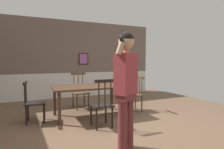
{
  "coord_description": "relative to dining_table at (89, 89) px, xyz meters",
  "views": [
    {
      "loc": [
        -1.72,
        -3.44,
        1.34
      ],
      "look_at": [
        -0.23,
        -0.36,
        1.1
      ],
      "focal_mm": 31.24,
      "sensor_mm": 36.0,
      "label": 1
    }
  ],
  "objects": [
    {
      "name": "ground_plane",
      "position": [
        0.17,
        -1.01,
        -0.66
      ],
      "size": [
        8.15,
        8.15,
        0.0
      ],
      "primitive_type": "plane",
      "color": "brown"
    },
    {
      "name": "room_back_partition",
      "position": [
        0.17,
        2.7,
        0.69
      ],
      "size": [
        6.76,
        0.17,
        2.81
      ],
      "color": "#756056",
      "rests_on": "ground_plane"
    },
    {
      "name": "dining_table",
      "position": [
        0.0,
        0.0,
        0.0
      ],
      "size": [
        1.78,
        1.08,
        0.74
      ],
      "rotation": [
        0.0,
        0.0,
        -0.05
      ],
      "color": "#4C3323",
      "rests_on": "ground_plane"
    },
    {
      "name": "chair_near_window",
      "position": [
        -0.04,
        -0.89,
        -0.19
      ],
      "size": [
        0.43,
        0.43,
        0.99
      ],
      "rotation": [
        0.0,
        0.0,
        -0.02
      ],
      "color": "black",
      "rests_on": "ground_plane"
    },
    {
      "name": "chair_by_doorway",
      "position": [
        -1.25,
        0.06,
        -0.21
      ],
      "size": [
        0.5,
        0.5,
        0.9
      ],
      "rotation": [
        0.0,
        0.0,
        4.56
      ],
      "color": "black",
      "rests_on": "ground_plane"
    },
    {
      "name": "chair_at_table_head",
      "position": [
        1.25,
        -0.06,
        -0.2
      ],
      "size": [
        0.44,
        0.44,
        0.93
      ],
      "rotation": [
        0.0,
        0.0,
        1.52
      ],
      "color": "#513823",
      "rests_on": "ground_plane"
    },
    {
      "name": "chair_opposite_corner",
      "position": [
        0.04,
        0.89,
        -0.19
      ],
      "size": [
        0.45,
        0.45,
        1.0
      ],
      "rotation": [
        0.0,
        0.0,
        3.19
      ],
      "color": "#513823",
      "rests_on": "ground_plane"
    },
    {
      "name": "person_figure",
      "position": [
        -0.1,
        -1.96,
        0.36
      ],
      "size": [
        0.47,
        0.35,
        1.77
      ],
      "rotation": [
        0.0,
        0.0,
        3.64
      ],
      "color": "brown",
      "rests_on": "ground_plane"
    }
  ]
}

